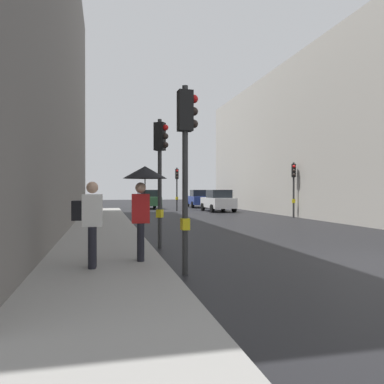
{
  "coord_description": "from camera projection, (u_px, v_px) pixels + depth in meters",
  "views": [
    {
      "loc": [
        -6.7,
        -8.02,
        1.76
      ],
      "look_at": [
        -2.11,
        11.61,
        1.65
      ],
      "focal_mm": 35.49,
      "sensor_mm": 36.0,
      "label": 1
    }
  ],
  "objects": [
    {
      "name": "traffic_light_mid_street",
      "position": [
        294.0,
        180.0,
        24.01
      ],
      "size": [
        0.33,
        0.45,
        3.5
      ],
      "color": "#2D2D2D",
      "rests_on": "ground"
    },
    {
      "name": "pedestrian_with_umbrella",
      "position": [
        144.0,
        186.0,
        8.59
      ],
      "size": [
        1.0,
        1.0,
        2.14
      ],
      "color": "black",
      "rests_on": "sidewalk_kerb"
    },
    {
      "name": "sidewalk_kerb",
      "position": [
        103.0,
        236.0,
        13.66
      ],
      "size": [
        2.72,
        40.0,
        0.16
      ],
      "primitive_type": "cube",
      "color": "gray",
      "rests_on": "ground"
    },
    {
      "name": "car_green_estate",
      "position": [
        148.0,
        199.0,
        35.43
      ],
      "size": [
        2.23,
        4.31,
        1.76
      ],
      "color": "#2D6038",
      "rests_on": "ground"
    },
    {
      "name": "pedestrian_with_black_backpack",
      "position": [
        90.0,
        219.0,
        7.77
      ],
      "size": [
        0.61,
        0.36,
        1.77
      ],
      "color": "black",
      "rests_on": "sidewalk_kerb"
    },
    {
      "name": "ground_plane",
      "position": [
        382.0,
        261.0,
        9.35
      ],
      "size": [
        120.0,
        120.0,
        0.0
      ],
      "primitive_type": "plane",
      "color": "black"
    },
    {
      "name": "building_facade_right",
      "position": [
        343.0,
        145.0,
        29.33
      ],
      "size": [
        12.0,
        28.14,
        10.53
      ],
      "primitive_type": "cube",
      "color": "#B2ADA3",
      "rests_on": "ground"
    },
    {
      "name": "car_white_compact",
      "position": [
        218.0,
        201.0,
        30.72
      ],
      "size": [
        2.07,
        4.22,
        1.76
      ],
      "color": "silver",
      "rests_on": "ground"
    },
    {
      "name": "traffic_light_near_right",
      "position": [
        160.0,
        159.0,
        11.39
      ],
      "size": [
        0.44,
        0.38,
        3.89
      ],
      "color": "#2D2D2D",
      "rests_on": "ground"
    },
    {
      "name": "traffic_light_near_left",
      "position": [
        186.0,
        145.0,
        7.86
      ],
      "size": [
        0.44,
        0.26,
        3.92
      ],
      "color": "#2D2D2D",
      "rests_on": "ground"
    },
    {
      "name": "traffic_light_far_median",
      "position": [
        177.0,
        181.0,
        31.75
      ],
      "size": [
        0.25,
        0.43,
        3.61
      ],
      "color": "#2D2D2D",
      "rests_on": "ground"
    },
    {
      "name": "car_blue_van",
      "position": [
        199.0,
        199.0,
        37.93
      ],
      "size": [
        2.17,
        4.28,
        1.76
      ],
      "color": "navy",
      "rests_on": "ground"
    }
  ]
}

